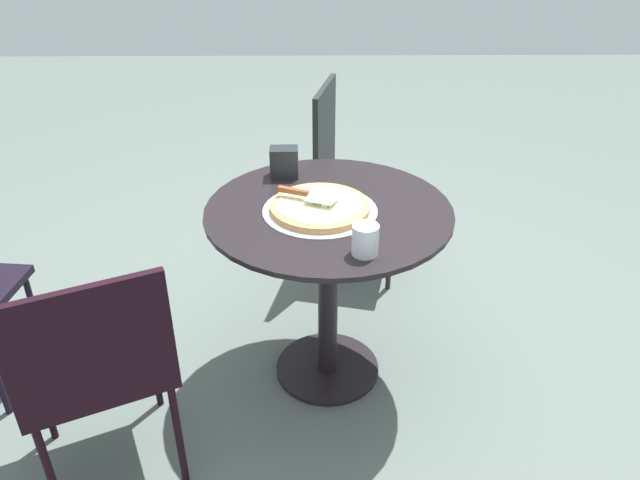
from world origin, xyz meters
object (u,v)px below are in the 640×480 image
object	(u,v)px
patio_chair_near	(345,171)
napkin_dispenser	(284,162)
patio_table	(328,254)
drinking_cup	(365,240)
pizza_server	(306,194)
pizza_on_tray	(320,207)
patio_chair_corner	(94,361)

from	to	relation	value
patio_chair_near	napkin_dispenser	bearing A→B (deg)	-116.64
patio_table	drinking_cup	xyz separation A→B (m)	(0.10, -0.29, 0.23)
drinking_cup	patio_table	bearing A→B (deg)	109.13
pizza_server	drinking_cup	xyz separation A→B (m)	(0.18, -0.30, -0.00)
drinking_cup	patio_chair_near	bearing A→B (deg)	90.25
pizza_on_tray	drinking_cup	world-z (taller)	drinking_cup
pizza_on_tray	patio_chair_near	world-z (taller)	patio_chair_near
pizza_on_tray	patio_chair_corner	distance (m)	0.85
patio_table	napkin_dispenser	distance (m)	0.39
patio_table	pizza_on_tray	distance (m)	0.20
pizza_on_tray	pizza_server	bearing A→B (deg)	151.39
pizza_server	patio_chair_near	xyz separation A→B (m)	(0.17, 0.77, -0.26)
patio_table	patio_chair_near	world-z (taller)	patio_chair_near
patio_table	pizza_on_tray	xyz separation A→B (m)	(-0.03, -0.02, 0.20)
pizza_on_tray	napkin_dispenser	distance (m)	0.31
napkin_dispenser	patio_chair_near	distance (m)	0.64
pizza_server	patio_chair_near	distance (m)	0.83
drinking_cup	pizza_on_tray	bearing A→B (deg)	115.54
pizza_on_tray	patio_chair_near	xyz separation A→B (m)	(0.13, 0.80, -0.23)
pizza_on_tray	pizza_server	distance (m)	0.06
patio_table	patio_chair_near	size ratio (longest dim) A/B	0.93
drinking_cup	napkin_dispenser	size ratio (longest dim) A/B	0.85
drinking_cup	patio_chair_near	xyz separation A→B (m)	(-0.00, 1.07, -0.26)
patio_table	pizza_on_tray	bearing A→B (deg)	-148.83
pizza_on_tray	drinking_cup	bearing A→B (deg)	-64.46
drinking_cup	napkin_dispenser	world-z (taller)	napkin_dispenser
pizza_server	drinking_cup	size ratio (longest dim) A/B	2.21
pizza_server	drinking_cup	bearing A→B (deg)	-59.43
patio_table	napkin_dispenser	bearing A→B (deg)	121.33
patio_table	patio_chair_near	xyz separation A→B (m)	(0.10, 0.78, -0.03)
pizza_server	patio_chair_corner	xyz separation A→B (m)	(-0.62, -0.50, -0.29)
patio_table	pizza_server	size ratio (longest dim) A/B	4.01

